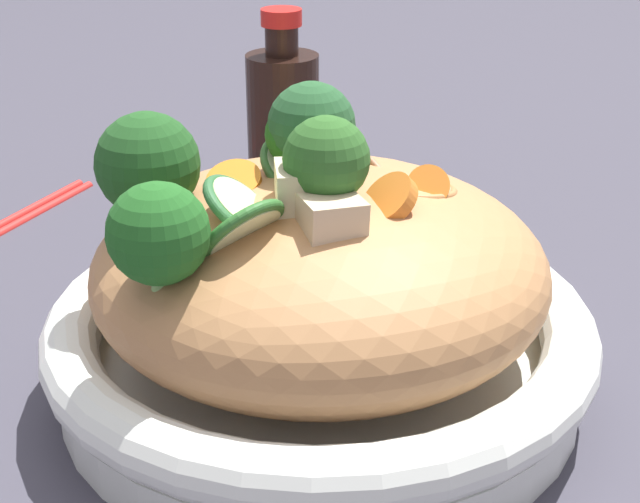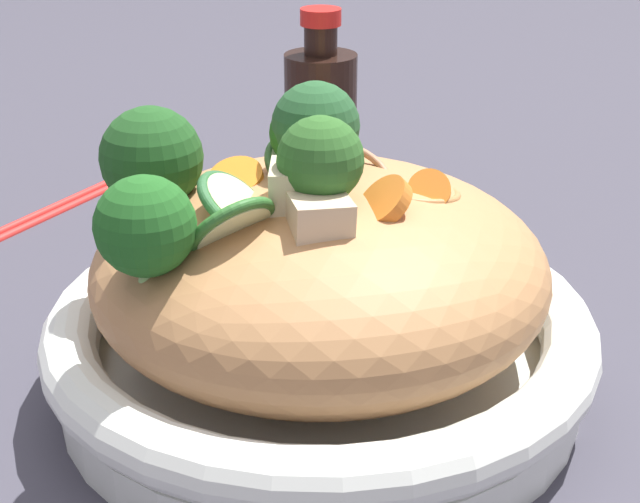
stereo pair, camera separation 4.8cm
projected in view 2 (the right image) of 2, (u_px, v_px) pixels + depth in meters
ground_plane at (320, 385)px, 0.52m from camera, size 3.00×3.00×0.00m
serving_bowl at (320, 342)px, 0.51m from camera, size 0.29×0.29×0.05m
noodle_heap at (320, 268)px, 0.49m from camera, size 0.23×0.23×0.11m
broccoli_florets at (228, 165)px, 0.45m from camera, size 0.14×0.17×0.08m
carrot_coins at (338, 193)px, 0.46m from camera, size 0.11×0.08×0.02m
zucchini_slices at (253, 201)px, 0.45m from camera, size 0.06×0.12×0.04m
chicken_chunks at (307, 201)px, 0.44m from camera, size 0.06×0.05×0.03m
soy_sauce_bottle at (321, 126)px, 0.72m from camera, size 0.05×0.05×0.15m
chopsticks_pair at (33, 216)px, 0.72m from camera, size 0.06×0.22×0.01m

